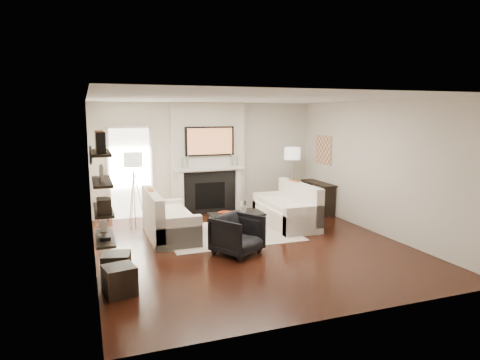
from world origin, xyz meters
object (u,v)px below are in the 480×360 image
object	(u,v)px
coffee_table	(237,214)
lamp_left_shade	(133,160)
loveseat_left_base	(170,227)
loveseat_right_base	(286,216)
armchair	(237,233)
ottoman_near	(116,266)
lamp_right_shade	(292,153)

from	to	relation	value
coffee_table	lamp_left_shade	bearing A→B (deg)	143.65
loveseat_left_base	loveseat_right_base	size ratio (longest dim) A/B	1.00
armchair	loveseat_left_base	bearing A→B (deg)	90.85
loveseat_left_base	ottoman_near	world-z (taller)	loveseat_left_base
lamp_right_shade	ottoman_near	distance (m)	5.71
loveseat_left_base	ottoman_near	size ratio (longest dim) A/B	4.50
loveseat_left_base	armchair	distance (m)	1.69
lamp_left_shade	armchair	bearing A→B (deg)	-60.87
loveseat_right_base	loveseat_left_base	bearing A→B (deg)	-179.26
loveseat_left_base	ottoman_near	xyz separation A→B (m)	(-1.17, -1.92, -0.01)
armchair	ottoman_near	bearing A→B (deg)	161.68
coffee_table	lamp_left_shade	world-z (taller)	lamp_left_shade
loveseat_left_base	lamp_right_shade	distance (m)	3.82
lamp_left_shade	loveseat_left_base	bearing A→B (deg)	-65.45
coffee_table	lamp_right_shade	world-z (taller)	lamp_right_shade
coffee_table	ottoman_near	size ratio (longest dim) A/B	2.75
loveseat_right_base	coffee_table	world-z (taller)	same
loveseat_right_base	ottoman_near	distance (m)	4.20
lamp_left_shade	lamp_right_shade	bearing A→B (deg)	1.99
lamp_right_shade	ottoman_near	xyz separation A→B (m)	(-4.52, -3.25, -1.25)
coffee_table	loveseat_left_base	bearing A→B (deg)	172.11
loveseat_right_base	coffee_table	size ratio (longest dim) A/B	1.64
loveseat_right_base	ottoman_near	xyz separation A→B (m)	(-3.72, -1.95, -0.01)
lamp_right_shade	lamp_left_shade	bearing A→B (deg)	-178.01
lamp_right_shade	ottoman_near	world-z (taller)	lamp_right_shade
ottoman_near	loveseat_right_base	bearing A→B (deg)	27.66
lamp_left_shade	lamp_right_shade	xyz separation A→B (m)	(3.90, 0.14, 0.00)
loveseat_left_base	coffee_table	distance (m)	1.36
armchair	lamp_left_shade	distance (m)	3.18
armchair	ottoman_near	distance (m)	2.14
loveseat_right_base	ottoman_near	bearing A→B (deg)	-152.34
armchair	ottoman_near	world-z (taller)	armchair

